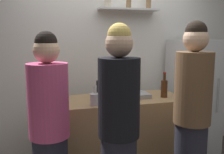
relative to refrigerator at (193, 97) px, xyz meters
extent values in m
cube|color=white|center=(-1.08, 0.40, 0.51)|extent=(4.80, 0.10, 2.60)
cube|color=silver|center=(-0.88, 0.24, 1.19)|extent=(0.81, 0.22, 0.02)
cylinder|color=beige|center=(-1.17, 0.24, 1.29)|extent=(0.09, 0.09, 0.18)
cylinder|color=olive|center=(-0.88, 0.24, 1.26)|extent=(0.07, 0.07, 0.11)
cylinder|color=olive|center=(-0.60, 0.24, 1.29)|extent=(0.07, 0.07, 0.17)
cube|color=silver|center=(0.00, 0.00, 0.00)|extent=(0.60, 0.56, 1.59)
cylinder|color=#99999E|center=(0.17, -0.30, 0.08)|extent=(0.02, 0.02, 0.45)
cube|color=#9E7A51|center=(-1.27, -0.32, -0.33)|extent=(1.64, 0.64, 0.93)
cube|color=gray|center=(-1.00, -0.33, 0.16)|extent=(0.34, 0.24, 0.05)
cylinder|color=#B2B2B7|center=(-1.52, -0.55, 0.20)|extent=(0.10, 0.10, 0.12)
cylinder|color=silver|center=(-1.50, -0.55, 0.26)|extent=(0.01, 0.01, 0.18)
cylinder|color=silver|center=(-1.52, -0.55, 0.25)|extent=(0.02, 0.04, 0.16)
cylinder|color=silver|center=(-1.52, -0.58, 0.26)|extent=(0.05, 0.01, 0.17)
cylinder|color=silver|center=(-1.50, -0.55, 0.26)|extent=(0.02, 0.03, 0.17)
cylinder|color=silver|center=(-1.52, -0.55, 0.26)|extent=(0.03, 0.02, 0.17)
cylinder|color=#472814|center=(-0.67, -0.41, 0.24)|extent=(0.07, 0.07, 0.20)
cylinder|color=#472814|center=(-0.67, -0.41, 0.37)|extent=(0.03, 0.03, 0.08)
cylinder|color=maroon|center=(-0.67, -0.41, 0.42)|extent=(0.03, 0.03, 0.02)
cylinder|color=#19471E|center=(-1.83, -0.40, 0.24)|extent=(0.08, 0.08, 0.21)
cylinder|color=#19471E|center=(-1.83, -0.40, 0.39)|extent=(0.03, 0.03, 0.08)
cylinder|color=black|center=(-1.83, -0.40, 0.44)|extent=(0.03, 0.03, 0.02)
cylinder|color=black|center=(-1.44, -0.44, 0.25)|extent=(0.07, 0.07, 0.24)
cylinder|color=black|center=(-1.44, -0.44, 0.42)|extent=(0.03, 0.03, 0.09)
cylinder|color=gold|center=(-1.44, -0.44, 0.47)|extent=(0.03, 0.03, 0.02)
cylinder|color=silver|center=(-2.01, -0.55, 0.23)|extent=(0.10, 0.10, 0.19)
cylinder|color=silver|center=(-2.01, -0.55, 0.34)|extent=(0.05, 0.05, 0.03)
cylinder|color=#268C3F|center=(-2.01, -0.55, 0.37)|extent=(0.06, 0.06, 0.02)
cylinder|color=black|center=(-1.43, -1.12, 0.35)|extent=(0.34, 0.34, 0.65)
sphere|color=#D8AD8C|center=(-1.43, -1.12, 0.78)|extent=(0.22, 0.22, 0.22)
sphere|color=#D8B759|center=(-1.43, -1.12, 0.85)|extent=(0.19, 0.19, 0.19)
cylinder|color=#D14C7F|center=(-1.98, -0.91, 0.31)|extent=(0.34, 0.34, 0.62)
sphere|color=#D8AD8C|center=(-1.98, -0.91, 0.73)|extent=(0.21, 0.21, 0.21)
sphere|color=black|center=(-1.98, -0.91, 0.79)|extent=(0.18, 0.18, 0.18)
cylinder|color=brown|center=(-0.70, -1.04, 0.37)|extent=(0.34, 0.34, 0.66)
sphere|color=#D8AD8C|center=(-0.70, -1.04, 0.81)|extent=(0.23, 0.23, 0.23)
sphere|color=black|center=(-0.70, -1.04, 0.88)|extent=(0.19, 0.19, 0.19)
camera|label=1|loc=(-2.02, -3.03, 0.83)|focal=40.77mm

